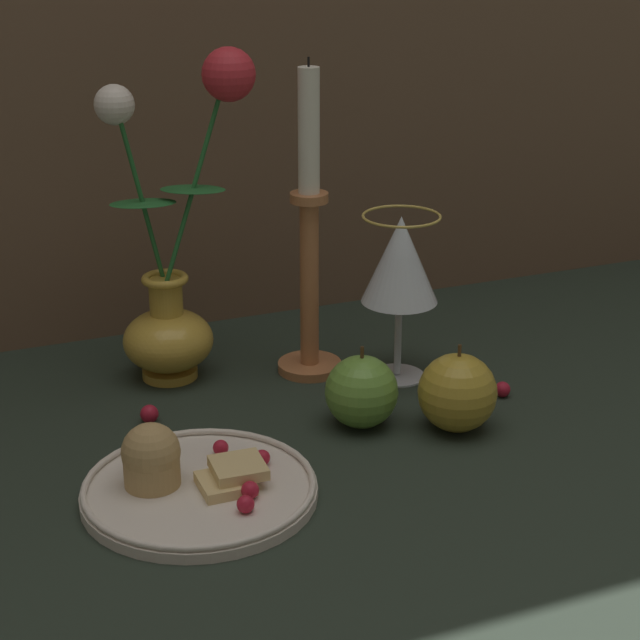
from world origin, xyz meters
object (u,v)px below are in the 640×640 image
Objects in this scene: plate_with_pastries at (191,481)px; apple_beside_vase at (362,392)px; apple_near_glass at (457,393)px; candlestick at (309,252)px; wine_glass at (400,265)px; vase at (174,278)px.

apple_beside_vase reaches higher than plate_with_pastries.
apple_beside_vase is at bearing 153.04° from apple_near_glass.
candlestick is at bearing 113.81° from apple_near_glass.
wine_glass is at bearing 29.80° from plate_with_pastries.
candlestick is 0.23m from apple_near_glass.
candlestick is (-0.08, 0.05, 0.01)m from wine_glass.
apple_beside_vase is at bearing 19.35° from plate_with_pastries.
vase is at bearing 126.45° from apple_beside_vase.
apple_near_glass reaches higher than apple_beside_vase.
vase reaches higher than candlestick.
vase is 0.33m from apple_near_glass.
candlestick reaches higher than plate_with_pastries.
vase is 3.91× the size of apple_near_glass.
apple_near_glass is at bearing -90.48° from wine_glass.
apple_beside_vase is (-0.09, -0.09, -0.09)m from wine_glass.
candlestick is (0.20, 0.22, 0.13)m from plate_with_pastries.
candlestick is 0.18m from apple_beside_vase.
vase is 0.25m from apple_beside_vase.
wine_glass is at bearing -31.69° from candlestick.
vase reaches higher than plate_with_pastries.
candlestick is 4.04× the size of apple_beside_vase.
wine_glass is 0.10m from candlestick.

